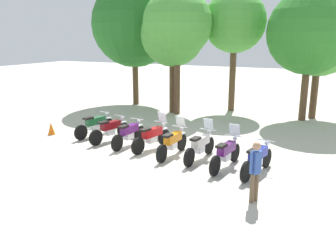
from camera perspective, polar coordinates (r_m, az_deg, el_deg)
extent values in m
plane|color=#BCB7A8|center=(13.28, -0.92, -4.24)|extent=(80.00, 80.00, 0.00)
cylinder|color=black|center=(16.18, -9.65, 0.10)|extent=(0.23, 0.65, 0.64)
cylinder|color=black|center=(15.20, -13.89, -1.03)|extent=(0.23, 0.65, 0.64)
cube|color=silver|center=(16.10, -9.70, 1.27)|extent=(0.19, 0.38, 0.04)
cube|color=#1E6033|center=(15.63, -11.63, 0.83)|extent=(0.45, 0.98, 0.30)
cube|color=silver|center=(15.66, -11.72, -0.17)|extent=(0.30, 0.44, 0.24)
cube|color=black|center=(15.33, -12.78, 1.24)|extent=(0.33, 0.48, 0.08)
cylinder|color=silver|center=(16.05, -9.93, 1.13)|extent=(0.10, 0.23, 0.64)
cylinder|color=silver|center=(15.92, -10.21, 2.24)|extent=(0.61, 0.16, 0.04)
sphere|color=silver|center=(16.03, -9.85, 1.90)|extent=(0.19, 0.19, 0.16)
cylinder|color=silver|center=(15.61, -12.92, -0.51)|extent=(0.21, 0.70, 0.07)
cylinder|color=black|center=(15.31, -7.25, -0.61)|extent=(0.23, 0.65, 0.64)
cylinder|color=black|center=(14.29, -11.58, -1.87)|extent=(0.23, 0.65, 0.64)
cube|color=silver|center=(15.23, -7.29, 0.62)|extent=(0.19, 0.38, 0.04)
cube|color=maroon|center=(14.73, -9.26, 0.13)|extent=(0.45, 0.98, 0.30)
cube|color=silver|center=(14.77, -9.36, -0.92)|extent=(0.30, 0.44, 0.24)
cube|color=black|center=(14.43, -10.43, 0.56)|extent=(0.33, 0.48, 0.08)
cylinder|color=silver|center=(15.17, -7.53, 0.47)|extent=(0.10, 0.23, 0.64)
cylinder|color=silver|center=(15.04, -7.81, 1.64)|extent=(0.61, 0.16, 0.04)
sphere|color=silver|center=(15.15, -7.45, 1.29)|extent=(0.19, 0.19, 0.16)
cylinder|color=silver|center=(14.70, -10.62, -1.29)|extent=(0.21, 0.70, 0.07)
cylinder|color=black|center=(14.67, -4.64, -1.20)|extent=(0.13, 0.64, 0.64)
cylinder|color=black|center=(13.45, -8.22, -2.72)|extent=(0.13, 0.64, 0.64)
cube|color=silver|center=(14.59, -4.67, 0.09)|extent=(0.14, 0.37, 0.04)
cube|color=#59196B|center=(14.00, -6.27, -0.50)|extent=(0.31, 0.96, 0.30)
cube|color=silver|center=(14.03, -6.36, -1.61)|extent=(0.24, 0.41, 0.24)
cube|color=black|center=(13.64, -7.24, -0.10)|extent=(0.26, 0.45, 0.08)
cylinder|color=silver|center=(14.52, -4.86, -0.08)|extent=(0.06, 0.23, 0.64)
cylinder|color=silver|center=(14.37, -5.08, 1.14)|extent=(0.62, 0.07, 0.04)
sphere|color=silver|center=(14.50, -4.79, 0.78)|extent=(0.17, 0.17, 0.16)
cylinder|color=silver|center=(13.90, -7.60, -2.06)|extent=(0.11, 0.70, 0.07)
cylinder|color=black|center=(14.10, -0.66, -1.79)|extent=(0.23, 0.65, 0.64)
cylinder|color=black|center=(12.96, -4.87, -3.28)|extent=(0.23, 0.65, 0.64)
cube|color=silver|center=(14.01, -0.66, -0.45)|extent=(0.19, 0.38, 0.04)
cube|color=red|center=(13.46, -2.55, -1.03)|extent=(0.45, 0.98, 0.30)
cube|color=silver|center=(13.50, -2.68, -2.18)|extent=(0.30, 0.44, 0.24)
cube|color=black|center=(13.12, -3.68, -0.59)|extent=(0.33, 0.48, 0.08)
cylinder|color=silver|center=(13.95, -0.89, -0.62)|extent=(0.10, 0.23, 0.64)
cylinder|color=silver|center=(13.80, -1.12, 0.65)|extent=(0.61, 0.16, 0.04)
sphere|color=silver|center=(13.92, -0.79, 0.26)|extent=(0.19, 0.19, 0.16)
cylinder|color=silver|center=(13.40, -4.02, -2.59)|extent=(0.21, 0.70, 0.07)
cube|color=silver|center=(13.80, -0.97, 1.50)|extent=(0.38, 0.20, 0.39)
cylinder|color=black|center=(13.42, 2.24, -2.62)|extent=(0.14, 0.64, 0.64)
cylinder|color=black|center=(12.11, -1.03, -4.48)|extent=(0.14, 0.64, 0.64)
cube|color=silver|center=(13.33, 2.26, -1.22)|extent=(0.14, 0.37, 0.04)
cube|color=orange|center=(12.70, 0.80, -1.94)|extent=(0.31, 0.96, 0.30)
cube|color=silver|center=(12.74, 0.69, -3.16)|extent=(0.24, 0.41, 0.24)
cube|color=black|center=(12.31, -0.06, -1.54)|extent=(0.26, 0.45, 0.08)
cylinder|color=silver|center=(13.26, 2.08, -1.42)|extent=(0.06, 0.23, 0.64)
cylinder|color=silver|center=(13.09, 1.92, -0.10)|extent=(0.62, 0.07, 0.04)
sphere|color=silver|center=(13.23, 2.17, -0.48)|extent=(0.17, 0.17, 0.16)
cylinder|color=silver|center=(12.58, -0.59, -3.68)|extent=(0.11, 0.70, 0.07)
cube|color=silver|center=(13.10, 2.04, 0.81)|extent=(0.37, 0.15, 0.39)
cylinder|color=black|center=(13.09, 6.68, -3.15)|extent=(0.17, 0.65, 0.64)
cylinder|color=black|center=(11.77, 3.45, -5.08)|extent=(0.17, 0.65, 0.64)
cube|color=silver|center=(12.99, 6.72, -1.72)|extent=(0.16, 0.37, 0.04)
cube|color=silver|center=(12.36, 5.29, -2.46)|extent=(0.37, 0.97, 0.30)
cube|color=silver|center=(12.39, 5.16, -3.71)|extent=(0.26, 0.42, 0.24)
cube|color=black|center=(11.96, 4.45, -2.06)|extent=(0.29, 0.46, 0.08)
cylinder|color=silver|center=(12.92, 6.55, -1.92)|extent=(0.08, 0.23, 0.64)
cylinder|color=silver|center=(12.75, 6.42, -0.57)|extent=(0.62, 0.11, 0.04)
sphere|color=silver|center=(12.90, 6.65, -0.96)|extent=(0.18, 0.18, 0.16)
cylinder|color=silver|center=(12.23, 3.85, -4.23)|extent=(0.15, 0.70, 0.07)
cube|color=silver|center=(12.75, 6.56, 0.36)|extent=(0.37, 0.17, 0.39)
cylinder|color=black|center=(12.44, 10.75, -4.24)|extent=(0.19, 0.65, 0.64)
cylinder|color=black|center=(11.10, 7.59, -6.38)|extent=(0.19, 0.65, 0.64)
cube|color=silver|center=(12.34, 10.82, -2.74)|extent=(0.17, 0.37, 0.04)
cube|color=#59196B|center=(11.69, 9.43, -3.56)|extent=(0.39, 0.98, 0.30)
cube|color=silver|center=(11.73, 9.28, -4.88)|extent=(0.28, 0.43, 0.24)
cube|color=black|center=(11.29, 8.63, -3.16)|extent=(0.30, 0.47, 0.08)
cylinder|color=silver|center=(12.26, 10.65, -2.95)|extent=(0.08, 0.23, 0.64)
cylinder|color=silver|center=(12.09, 10.56, -1.54)|extent=(0.62, 0.12, 0.04)
sphere|color=silver|center=(12.24, 10.77, -1.94)|extent=(0.18, 0.18, 0.16)
cylinder|color=silver|center=(11.56, 7.92, -5.44)|extent=(0.17, 0.70, 0.07)
cube|color=silver|center=(12.09, 10.71, -0.56)|extent=(0.38, 0.18, 0.39)
cylinder|color=black|center=(12.12, 15.62, -5.00)|extent=(0.23, 0.65, 0.64)
cylinder|color=black|center=(10.78, 12.49, -7.24)|extent=(0.23, 0.65, 0.64)
cube|color=silver|center=(12.02, 15.73, -3.47)|extent=(0.19, 0.38, 0.04)
cube|color=navy|center=(11.37, 14.36, -4.33)|extent=(0.45, 0.98, 0.30)
cube|color=silver|center=(11.42, 14.17, -5.68)|extent=(0.30, 0.44, 0.24)
cube|color=black|center=(10.96, 13.59, -3.93)|extent=(0.33, 0.48, 0.08)
cylinder|color=silver|center=(11.95, 15.56, -3.69)|extent=(0.10, 0.23, 0.64)
cylinder|color=silver|center=(11.77, 15.50, -2.25)|extent=(0.61, 0.16, 0.04)
sphere|color=silver|center=(11.92, 15.70, -2.66)|extent=(0.19, 0.19, 0.16)
cylinder|color=silver|center=(11.24, 12.79, -6.25)|extent=(0.21, 0.70, 0.07)
cylinder|color=brown|center=(9.51, 13.39, -9.76)|extent=(0.15, 0.15, 0.79)
cylinder|color=brown|center=(9.63, 14.08, -9.50)|extent=(0.15, 0.15, 0.79)
cube|color=#33519E|center=(9.31, 13.99, -5.72)|extent=(0.28, 0.29, 0.59)
cylinder|color=#33519E|center=(9.19, 13.33, -5.84)|extent=(0.11, 0.11, 0.56)
cylinder|color=#33519E|center=(9.43, 14.64, -5.43)|extent=(0.11, 0.11, 0.56)
sphere|color=#A87A5B|center=(9.18, 14.15, -3.17)|extent=(0.29, 0.29, 0.21)
cylinder|color=brown|center=(22.69, -5.27, 7.45)|extent=(0.36, 0.36, 3.15)
sphere|color=#236623|center=(22.55, -5.48, 16.07)|extent=(5.22, 5.22, 5.22)
cylinder|color=brown|center=(20.13, 0.74, 6.62)|extent=(0.36, 0.36, 3.12)
sphere|color=#4C9E3D|center=(19.96, 0.77, 14.59)|extent=(3.52, 3.52, 3.52)
cylinder|color=brown|center=(19.69, 1.45, 7.15)|extent=(0.36, 0.36, 3.60)
sphere|color=#4C9E3D|center=(19.56, 1.50, 16.22)|extent=(3.72, 3.72, 3.72)
cylinder|color=brown|center=(20.93, 10.35, 7.66)|extent=(0.36, 0.36, 3.83)
sphere|color=#4C9E3D|center=(20.82, 10.75, 16.26)|extent=(3.48, 3.48, 3.48)
cylinder|color=brown|center=(19.44, 21.16, 5.20)|extent=(0.36, 0.36, 2.98)
sphere|color=#2D7A28|center=(19.26, 21.96, 13.92)|extent=(4.21, 4.21, 4.21)
cylinder|color=brown|center=(20.16, 22.56, 5.09)|extent=(0.36, 0.36, 2.79)
sphere|color=#4C9E3D|center=(19.96, 23.31, 12.84)|extent=(3.81, 3.81, 3.81)
cone|color=orange|center=(16.43, -18.36, -0.38)|extent=(0.32, 0.32, 0.55)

